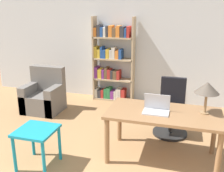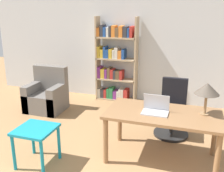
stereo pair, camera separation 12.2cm
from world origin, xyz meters
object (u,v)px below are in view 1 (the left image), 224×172
Objects in this scene: side_table_blue at (37,136)px; table_lamp at (207,88)px; armchair at (44,97)px; office_chair at (171,111)px; bookshelf at (111,63)px; desk at (163,118)px; laptop at (156,108)px.

table_lamp is at bearing 19.98° from side_table_blue.
office_chair is at bearing -6.16° from armchair.
armchair is 1.68m from bookshelf.
table_lamp reaches higher than desk.
armchair is at bearing 173.84° from office_chair.
laptop reaches higher than desk.
office_chair is 2.27m from side_table_blue.
desk is 2.84m from armchair.
laptop reaches higher than side_table_blue.
office_chair is 0.51× the size of bookshelf.
desk is at bearing -57.43° from bookshelf.
table_lamp reaches higher than armchair.
laptop and office_chair have the same top height.
laptop is (-0.10, -0.03, 0.15)m from desk.
table_lamp is at bearing 12.98° from laptop.
table_lamp is 2.87m from bookshelf.
desk is 2.64m from bookshelf.
bookshelf reaches higher than office_chair.
laptop is 0.73m from table_lamp.
office_chair is (-0.48, 0.74, -0.68)m from table_lamp.
armchair is at bearing 117.79° from side_table_blue.
table_lamp is 0.81× the size of side_table_blue.
table_lamp is (0.54, 0.12, 0.45)m from desk.
table_lamp is 0.46× the size of office_chair.
laptop is at bearing -100.68° from office_chair.
bookshelf is (0.21, 2.88, 0.44)m from side_table_blue.
office_chair is 2.65m from armchair.
office_chair reaches higher than side_table_blue.
side_table_blue is (-1.68, -1.53, 0.05)m from office_chair.
laptop is 1.68m from side_table_blue.
table_lamp is 0.48× the size of armchair.
bookshelf reaches higher than side_table_blue.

